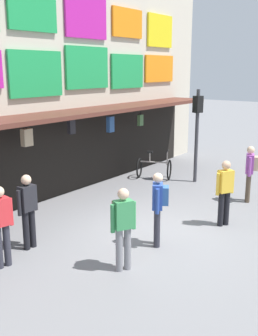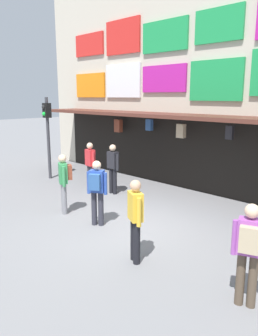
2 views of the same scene
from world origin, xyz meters
TOP-DOWN VIEW (x-y plane):
  - ground_plane at (0.00, 0.00)m, footprint 80.00×80.00m
  - shopfront at (-0.00, 4.57)m, footprint 18.00×2.60m
  - traffic_light_far at (4.68, 1.34)m, footprint 0.34×0.36m
  - bicycle_parked at (4.16, 2.70)m, footprint 1.09×1.34m
  - pedestrian_in_blue at (1.47, -1.17)m, footprint 0.48×0.36m
  - pedestrian_in_red at (-2.36, 1.69)m, footprint 0.53×0.22m
  - pedestrian_in_green at (-3.24, 1.43)m, footprint 0.52×0.27m
  - pedestrian_in_black at (-0.53, -0.50)m, footprint 0.48×0.47m
  - pedestrian_in_white at (3.68, -0.98)m, footprint 0.50×0.44m
  - pedestrian_in_yellow at (-1.89, -0.55)m, footprint 0.48×0.46m

SIDE VIEW (x-z plane):
  - ground_plane at x=0.00m, z-range 0.00..0.00m
  - bicycle_parked at x=4.16m, z-range -0.13..0.92m
  - pedestrian_in_blue at x=1.47m, z-range 0.11..1.79m
  - pedestrian_in_red at x=-2.36m, z-range 0.11..1.79m
  - pedestrian_in_green at x=-3.24m, z-range 0.11..1.79m
  - pedestrian_in_black at x=-0.53m, z-range 0.14..1.82m
  - pedestrian_in_white at x=3.68m, z-range 0.14..1.82m
  - pedestrian_in_yellow at x=-1.89m, z-range 0.14..1.82m
  - traffic_light_far at x=4.68m, z-range 0.54..3.74m
  - shopfront at x=0.00m, z-range -0.04..7.96m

